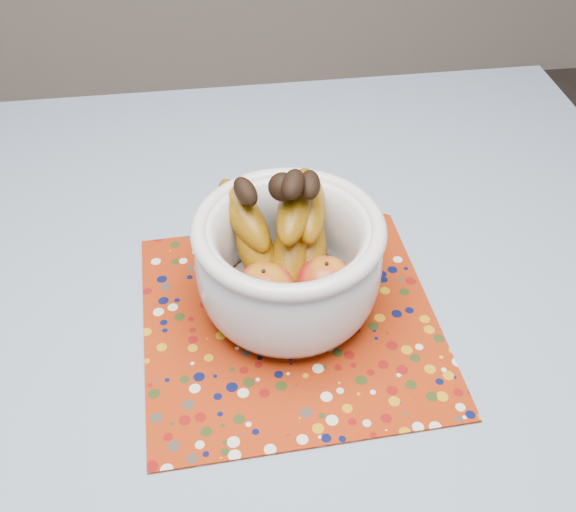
% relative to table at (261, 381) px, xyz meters
% --- Properties ---
extents(table, '(1.20, 1.20, 0.75)m').
position_rel_table_xyz_m(table, '(0.00, 0.00, 0.00)').
color(table, brown).
rests_on(table, ground).
extents(tablecloth, '(1.32, 1.32, 0.01)m').
position_rel_table_xyz_m(tablecloth, '(0.00, 0.00, 0.08)').
color(tablecloth, slate).
rests_on(tablecloth, table).
extents(placemat, '(0.39, 0.39, 0.00)m').
position_rel_table_xyz_m(placemat, '(0.04, 0.03, 0.09)').
color(placemat, maroon).
rests_on(placemat, tablecloth).
extents(fruit_bowl, '(0.24, 0.25, 0.20)m').
position_rel_table_xyz_m(fruit_bowl, '(0.04, 0.06, 0.18)').
color(fruit_bowl, silver).
rests_on(fruit_bowl, placemat).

